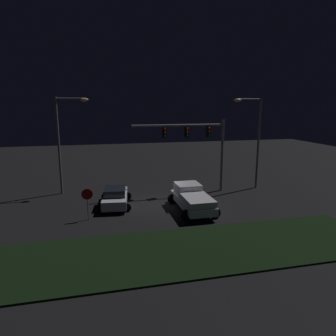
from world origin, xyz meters
The scene contains 8 objects.
ground_plane centered at (0.00, 0.00, 0.00)m, with size 80.00×80.00×0.00m, color black.
grass_median centered at (0.00, -8.39, 0.05)m, with size 22.07×5.78×0.10m, color black.
pickup_truck centered at (2.02, -2.00, 1.00)m, with size 2.86×5.40×1.80m.
car_sedan centered at (-3.54, 0.26, 0.74)m, with size 2.83×4.59×1.51m.
traffic_signal_gantry centered at (3.88, 2.54, 4.90)m, with size 8.32×0.56×6.50m.
street_lamp_left centered at (-7.43, 4.88, 5.35)m, with size 2.82×0.44×8.52m.
street_lamp_right centered at (9.46, 2.70, 5.33)m, with size 2.73×0.44×8.49m.
stop_sign centered at (-5.57, -2.34, 1.56)m, with size 0.76×0.08×2.23m.
Camera 1 is at (-4.83, -23.18, 7.80)m, focal length 32.81 mm.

